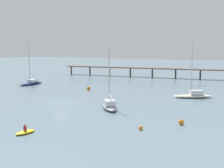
% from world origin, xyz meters
% --- Properties ---
extents(ground_plane, '(400.00, 400.00, 0.00)m').
position_xyz_m(ground_plane, '(0.00, 0.00, 0.00)').
color(ground_plane, slate).
extents(pier, '(71.16, 12.46, 8.10)m').
position_xyz_m(pier, '(16.90, 54.41, 4.35)').
color(pier, brown).
rests_on(pier, ground_plane).
extents(sailboat_gray, '(6.27, 7.16, 9.89)m').
position_xyz_m(sailboat_gray, '(10.23, -0.25, 0.64)').
color(sailboat_gray, gray).
rests_on(sailboat_gray, ground_plane).
extents(sailboat_cream, '(7.82, 6.00, 10.74)m').
position_xyz_m(sailboat_cream, '(19.21, 17.30, 0.65)').
color(sailboat_cream, beige).
rests_on(sailboat_cream, ground_plane).
extents(sailboat_navy, '(2.89, 8.51, 12.25)m').
position_xyz_m(sailboat_navy, '(-24.21, 16.98, 0.67)').
color(sailboat_navy, navy).
rests_on(sailboat_navy, ground_plane).
extents(dinghy_yellow, '(1.44, 2.74, 1.14)m').
position_xyz_m(dinghy_yellow, '(9.09, -17.69, 0.21)').
color(dinghy_yellow, yellow).
rests_on(dinghy_yellow, ground_plane).
extents(mooring_buoy_mid, '(0.90, 0.90, 0.90)m').
position_xyz_m(mooring_buoy_mid, '(-5.04, 16.05, 0.45)').
color(mooring_buoy_mid, orange).
rests_on(mooring_buoy_mid, ground_plane).
extents(mooring_buoy_inner, '(0.70, 0.70, 0.70)m').
position_xyz_m(mooring_buoy_inner, '(23.55, -4.68, 0.35)').
color(mooring_buoy_inner, orange).
rests_on(mooring_buoy_inner, ground_plane).
extents(mooring_buoy_near, '(0.50, 0.50, 0.50)m').
position_xyz_m(mooring_buoy_near, '(20.06, -9.56, 0.25)').
color(mooring_buoy_near, orange).
rests_on(mooring_buoy_near, ground_plane).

